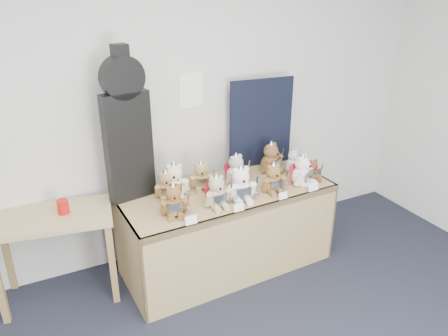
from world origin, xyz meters
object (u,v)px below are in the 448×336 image
teddy_front_far_right (302,171)px  teddy_back_left (175,181)px  teddy_back_right (271,159)px  teddy_back_end (293,161)px  teddy_front_left (217,193)px  guitar_case (127,128)px  teddy_front_far_left (174,201)px  teddy_back_centre_left (201,177)px  teddy_back_far_left (166,186)px  side_table (53,230)px  teddy_back_centre_right (236,170)px  teddy_front_right (273,179)px  teddy_front_end (312,171)px  red_cup (63,207)px  teddy_front_centre (241,185)px  display_table (231,211)px

teddy_front_far_right → teddy_back_left: teddy_back_left is taller
teddy_back_right → teddy_back_end: size_ratio=1.41×
teddy_front_left → teddy_back_right: size_ratio=0.93×
guitar_case → teddy_front_left: 0.84m
teddy_front_far_left → teddy_back_right: bearing=29.4°
teddy_back_centre_left → teddy_back_far_left: size_ratio=1.04×
side_table → teddy_back_end: 2.11m
teddy_back_centre_right → teddy_back_end: (0.59, 0.00, -0.03)m
teddy_front_left → teddy_front_right: (0.52, 0.02, -0.00)m
teddy_front_end → teddy_back_end: 0.25m
guitar_case → teddy_back_end: size_ratio=5.44×
teddy_front_far_left → teddy_front_right: 0.87m
teddy_front_end → teddy_back_far_left: teddy_back_far_left is taller
teddy_front_right → red_cup: bearing=170.7°
teddy_front_centre → teddy_back_left: size_ratio=1.02×
guitar_case → teddy_front_centre: 0.98m
guitar_case → teddy_back_end: guitar_case is taller
red_cup → teddy_front_right: size_ratio=0.40×
teddy_front_centre → teddy_back_end: (0.71, 0.30, -0.04)m
side_table → teddy_back_far_left: 0.92m
teddy_front_far_right → red_cup: bearing=138.7°
teddy_back_far_left → teddy_front_centre: bearing=-16.7°
teddy_back_left → teddy_back_far_left: size_ratio=1.21×
guitar_case → teddy_back_left: bearing=-31.2°
side_table → teddy_back_left: bearing=2.9°
display_table → teddy_back_left: 0.54m
display_table → teddy_back_far_left: teddy_back_far_left is taller
teddy_front_far_left → teddy_front_centre: (0.56, -0.01, 0.02)m
teddy_back_end → teddy_back_centre_right: bearing=170.5°
red_cup → teddy_back_end: teddy_back_end is taller
display_table → teddy_back_left: teddy_back_left is taller
teddy_front_far_left → display_table: bearing=23.4°
teddy_front_right → teddy_back_end: bearing=40.8°
teddy_front_right → teddy_back_left: 0.81m
red_cup → teddy_back_centre_right: teddy_back_centre_right is taller
teddy_front_left → teddy_back_end: 0.97m
teddy_back_far_left → teddy_back_centre_left: bearing=18.4°
display_table → teddy_front_end: bearing=-8.1°
teddy_front_far_left → teddy_back_far_left: size_ratio=1.09×
teddy_front_left → teddy_front_far_right: (0.82, 0.03, 0.00)m
display_table → teddy_back_far_left: (-0.50, 0.17, 0.26)m
teddy_back_centre_left → teddy_back_right: 0.71m
display_table → teddy_back_left: bearing=154.1°
teddy_front_far_left → teddy_front_far_right: size_ratio=0.94×
side_table → teddy_front_left: teddy_front_left is taller
display_table → teddy_back_end: bearing=11.2°
teddy_back_centre_right → teddy_back_right: teddy_back_right is taller
guitar_case → teddy_front_far_left: size_ratio=4.25×
teddy_back_centre_right → teddy_back_left: bearing=167.8°
teddy_back_end → teddy_front_left: bearing=-171.4°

